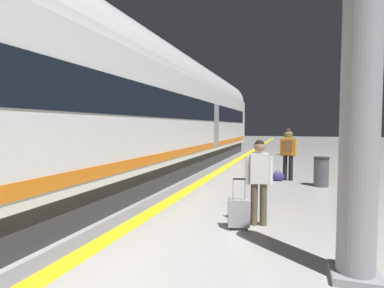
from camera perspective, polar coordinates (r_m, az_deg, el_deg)
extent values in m
cube|color=yellow|center=(8.95, -0.92, -8.64)|extent=(0.36, 80.00, 0.01)
cube|color=slate|center=(9.05, -2.70, -8.51)|extent=(0.55, 80.00, 0.01)
cube|color=#38383D|center=(8.55, -17.33, -6.99)|extent=(2.67, 31.30, 0.70)
cube|color=white|center=(8.42, -17.54, 5.15)|extent=(2.90, 32.61, 2.90)
cylinder|color=white|center=(8.58, -17.71, 14.53)|extent=(2.84, 31.95, 2.84)
cube|color=black|center=(8.44, -17.59, 7.53)|extent=(2.93, 30.65, 0.80)
cube|color=orange|center=(8.46, -17.41, -2.66)|extent=(2.94, 31.95, 0.24)
cone|color=white|center=(24.92, 6.95, 3.42)|extent=(2.75, 2.60, 2.75)
cube|color=gray|center=(14.58, 4.60, 3.49)|extent=(0.02, 0.90, 2.00)
cylinder|color=brown|center=(5.95, 11.54, -10.96)|extent=(0.13, 0.13, 0.80)
cylinder|color=brown|center=(5.97, 13.20, -10.95)|extent=(0.13, 0.13, 0.80)
cube|color=silver|center=(5.83, 12.46, -4.44)|extent=(0.35, 0.24, 0.57)
cylinder|color=silver|center=(5.83, 10.39, -4.88)|extent=(0.09, 0.09, 0.53)
cylinder|color=silver|center=(5.87, 14.48, -4.89)|extent=(0.09, 0.09, 0.53)
sphere|color=#A37556|center=(5.79, 12.51, -0.44)|extent=(0.21, 0.21, 0.21)
sphere|color=black|center=(5.79, 12.51, -0.21)|extent=(0.19, 0.19, 0.19)
cube|color=#9E9EA3|center=(5.70, 8.70, -12.59)|extent=(0.42, 0.31, 0.49)
cube|color=#9E9EA3|center=(5.82, 8.59, -12.85)|extent=(0.31, 0.10, 0.27)
cylinder|color=black|center=(5.70, 7.27, -15.43)|extent=(0.03, 0.06, 0.06)
cylinder|color=black|center=(5.73, 10.22, -15.37)|extent=(0.03, 0.06, 0.06)
cylinder|color=gray|center=(5.53, 7.71, -8.44)|extent=(0.02, 0.02, 0.38)
cylinder|color=gray|center=(5.55, 9.89, -8.42)|extent=(0.02, 0.02, 0.38)
cube|color=black|center=(5.50, 8.82, -6.50)|extent=(0.22, 0.08, 0.02)
cylinder|color=black|center=(11.01, 17.02, -4.25)|extent=(0.14, 0.14, 0.87)
cylinder|color=black|center=(11.01, 17.99, -4.26)|extent=(0.14, 0.14, 0.87)
cube|color=orange|center=(10.94, 17.58, -0.38)|extent=(0.36, 0.22, 0.62)
cylinder|color=orange|center=(10.95, 16.38, -0.63)|extent=(0.09, 0.09, 0.58)
cylinder|color=orange|center=(10.96, 18.76, -0.67)|extent=(0.09, 0.09, 0.58)
sphere|color=#A37556|center=(10.92, 17.62, 1.95)|extent=(0.23, 0.23, 0.23)
sphere|color=black|center=(10.92, 17.62, 2.09)|extent=(0.21, 0.21, 0.21)
cube|color=brown|center=(10.78, 17.59, -0.32)|extent=(0.27, 0.15, 0.41)
ellipsoid|color=navy|center=(10.85, 15.77, -5.85)|extent=(0.44, 0.26, 0.30)
torus|color=navy|center=(10.84, 15.77, -5.33)|extent=(0.22, 0.02, 0.22)
cylinder|color=brown|center=(20.24, 17.26, -0.83)|extent=(0.15, 0.15, 0.87)
cylinder|color=brown|center=(20.22, 17.78, -0.85)|extent=(0.15, 0.15, 0.87)
cube|color=#338C4C|center=(20.20, 17.56, 1.28)|extent=(0.37, 0.24, 0.62)
cylinder|color=#338C4C|center=(20.23, 16.91, 1.14)|extent=(0.09, 0.09, 0.58)
cylinder|color=#338C4C|center=(20.18, 18.20, 1.12)|extent=(0.09, 0.09, 0.58)
sphere|color=#A37556|center=(20.19, 17.58, 2.54)|extent=(0.23, 0.23, 0.23)
sphere|color=black|center=(20.18, 17.58, 2.62)|extent=(0.21, 0.21, 0.21)
cube|color=brown|center=(20.04, 17.51, 1.32)|extent=(0.28, 0.17, 0.42)
cube|color=#19234C|center=(20.10, 18.42, -1.08)|extent=(0.40, 0.26, 0.61)
cube|color=#19234C|center=(20.22, 18.46, -1.28)|extent=(0.31, 0.05, 0.34)
cylinder|color=black|center=(20.08, 17.98, -2.04)|extent=(0.03, 0.06, 0.06)
cylinder|color=black|center=(20.05, 18.79, -2.07)|extent=(0.03, 0.06, 0.06)
cylinder|color=gray|center=(20.03, 18.13, 0.33)|extent=(0.02, 0.02, 0.38)
cylinder|color=gray|center=(20.00, 18.73, 0.31)|extent=(0.02, 0.02, 0.38)
cube|color=black|center=(20.01, 18.44, 0.86)|extent=(0.22, 0.05, 0.02)
cylinder|color=gray|center=(4.12, 28.85, 2.05)|extent=(0.44, 0.44, 3.60)
cube|color=gray|center=(4.50, 28.17, -20.84)|extent=(0.56, 0.56, 0.10)
cylinder|color=#4C4C51|center=(10.25, 23.02, -4.98)|extent=(0.44, 0.44, 0.85)
cylinder|color=#262628|center=(10.20, 23.08, -2.45)|extent=(0.46, 0.46, 0.06)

